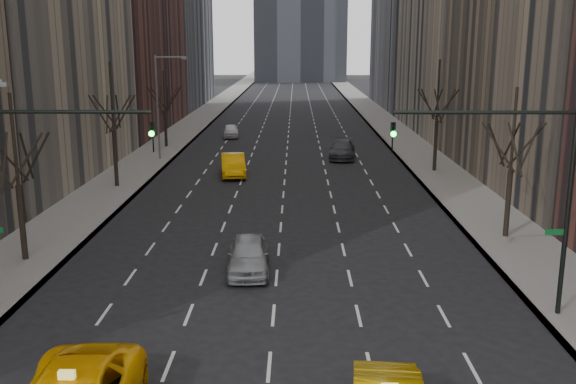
{
  "coord_description": "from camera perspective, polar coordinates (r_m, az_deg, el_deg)",
  "views": [
    {
      "loc": [
        0.83,
        -10.77,
        10.15
      ],
      "look_at": [
        0.49,
        17.74,
        3.5
      ],
      "focal_mm": 40.0,
      "sensor_mm": 36.0,
      "label": 1
    }
  ],
  "objects": [
    {
      "name": "tree_rw_c",
      "position": [
        52.35,
        13.08,
        6.08
      ],
      "size": [
        3.36,
        3.5,
        8.74
      ],
      "color": "black",
      "rests_on": "ground"
    },
    {
      "name": "tree_rw_b",
      "position": [
        35.22,
        19.18,
        1.87
      ],
      "size": [
        3.36,
        3.5,
        7.82
      ],
      "color": "black",
      "rests_on": "ground"
    },
    {
      "name": "far_car_white",
      "position": [
        71.04,
        -5.11,
        5.43
      ],
      "size": [
        2.06,
        4.29,
        1.41
      ],
      "primitive_type": "imported",
      "rotation": [
        0.0,
        0.0,
        0.1
      ],
      "color": "silver",
      "rests_on": "ground"
    },
    {
      "name": "traffic_mast_right",
      "position": [
        24.67,
        20.28,
        1.41
      ],
      "size": [
        6.69,
        0.39,
        8.0
      ],
      "color": "black",
      "rests_on": "ground"
    },
    {
      "name": "silver_sedan_ahead",
      "position": [
        29.21,
        -3.54,
        -5.61
      ],
      "size": [
        2.07,
        4.67,
        1.56
      ],
      "primitive_type": "imported",
      "rotation": [
        0.0,
        0.0,
        0.05
      ],
      "color": "gray",
      "rests_on": "ground"
    },
    {
      "name": "tree_lw_c",
      "position": [
        46.98,
        -15.23,
        5.19
      ],
      "size": [
        3.36,
        3.5,
        8.74
      ],
      "color": "black",
      "rests_on": "ground"
    },
    {
      "name": "far_suv_grey",
      "position": [
        57.92,
        4.84,
        3.78
      ],
      "size": [
        2.78,
        5.69,
        1.59
      ],
      "primitive_type": "imported",
      "rotation": [
        0.0,
        0.0,
        -0.1
      ],
      "color": "#333238",
      "rests_on": "ground"
    },
    {
      "name": "far_taxi",
      "position": [
        50.28,
        -4.9,
        2.41
      ],
      "size": [
        2.45,
        5.32,
        1.69
      ],
      "primitive_type": "imported",
      "rotation": [
        0.0,
        0.0,
        0.13
      ],
      "color": "#FFA905",
      "rests_on": "ground"
    },
    {
      "name": "tree_lw_b",
      "position": [
        32.16,
        -22.85,
        0.54
      ],
      "size": [
        3.36,
        3.5,
        7.82
      ],
      "color": "black",
      "rests_on": "ground"
    },
    {
      "name": "traffic_mast_left",
      "position": [
        25.28,
        -22.48,
        1.49
      ],
      "size": [
        6.69,
        0.39,
        8.0
      ],
      "color": "black",
      "rests_on": "ground"
    },
    {
      "name": "sidewalk_left",
      "position": [
        82.45,
        -8.49,
        5.96
      ],
      "size": [
        4.5,
        320.0,
        0.15
      ],
      "primitive_type": "cube",
      "color": "slate",
      "rests_on": "ground"
    },
    {
      "name": "streetlight_far",
      "position": [
        57.16,
        -11.21,
        8.33
      ],
      "size": [
        2.83,
        0.22,
        9.0
      ],
      "color": "slate",
      "rests_on": "ground"
    },
    {
      "name": "sidewalk_right",
      "position": [
        82.2,
        8.72,
        5.93
      ],
      "size": [
        4.5,
        320.0,
        0.15
      ],
      "primitive_type": "cube",
      "color": "slate",
      "rests_on": "ground"
    },
    {
      "name": "tree_lw_d",
      "position": [
        64.41,
        -10.89,
        7.02
      ],
      "size": [
        3.36,
        3.5,
        7.36
      ],
      "color": "black",
      "rests_on": "ground"
    }
  ]
}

